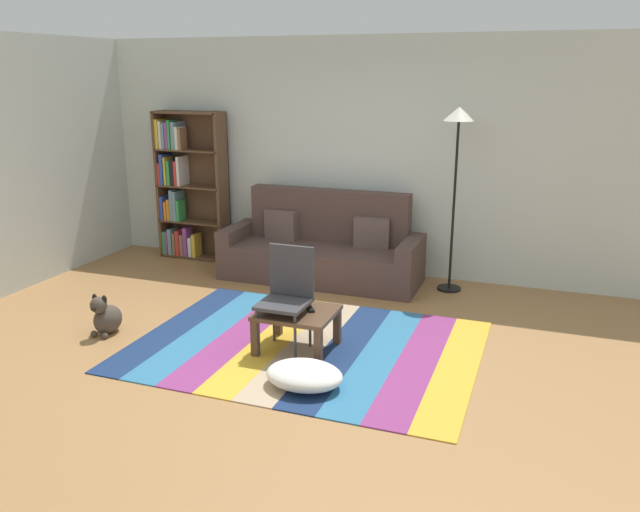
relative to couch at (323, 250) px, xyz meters
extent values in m
plane|color=#9E7042|center=(0.39, -2.02, -0.34)|extent=(14.00, 14.00, 0.00)
cube|color=silver|center=(0.39, 0.53, 1.01)|extent=(6.80, 0.10, 2.70)
cube|color=silver|center=(-3.01, -1.27, 1.01)|extent=(0.10, 5.50, 2.70)
cube|color=navy|center=(-0.78, -1.85, -0.33)|extent=(0.33, 2.19, 0.01)
cube|color=teal|center=(-0.45, -1.85, -0.33)|extent=(0.33, 2.19, 0.01)
cube|color=#843370|center=(-0.13, -1.85, -0.33)|extent=(0.33, 2.19, 0.01)
cube|color=gold|center=(0.20, -1.85, -0.33)|extent=(0.33, 2.19, 0.01)
cube|color=tan|center=(0.52, -1.85, -0.33)|extent=(0.33, 2.19, 0.01)
cube|color=navy|center=(0.85, -1.85, -0.33)|extent=(0.33, 2.19, 0.01)
cube|color=teal|center=(1.17, -1.85, -0.33)|extent=(0.33, 2.19, 0.01)
cube|color=#843370|center=(1.50, -1.85, -0.33)|extent=(0.33, 2.19, 0.01)
cube|color=gold|center=(1.82, -1.85, -0.33)|extent=(0.33, 2.19, 0.01)
cube|color=#4C3833|center=(0.00, -0.07, -0.14)|extent=(1.90, 0.80, 0.40)
cube|color=#4C3833|center=(0.00, 0.23, 0.36)|extent=(1.90, 0.20, 0.60)
cube|color=#4C3833|center=(-1.04, -0.07, -0.06)|extent=(0.18, 0.80, 0.56)
cube|color=#4C3833|center=(1.04, -0.07, -0.06)|extent=(0.18, 0.80, 0.56)
cube|color=brown|center=(-0.55, 0.11, 0.22)|extent=(0.42, 0.19, 0.36)
cube|color=brown|center=(0.55, 0.11, 0.22)|extent=(0.42, 0.19, 0.36)
cube|color=brown|center=(-2.27, 0.28, 0.58)|extent=(0.04, 0.28, 1.84)
cube|color=brown|center=(-1.41, 0.28, 0.58)|extent=(0.04, 0.28, 1.84)
cube|color=brown|center=(-1.84, 0.41, 0.58)|extent=(0.90, 0.01, 1.84)
cube|color=brown|center=(-1.84, 0.28, -0.32)|extent=(0.86, 0.28, 0.02)
cube|color=brown|center=(-1.84, 0.28, 0.13)|extent=(0.86, 0.28, 0.02)
cube|color=brown|center=(-1.84, 0.28, 0.58)|extent=(0.86, 0.28, 0.02)
cube|color=brown|center=(-1.84, 0.28, 1.04)|extent=(0.86, 0.28, 0.02)
cube|color=brown|center=(-1.84, 0.28, 1.49)|extent=(0.86, 0.28, 0.02)
cube|color=green|center=(-2.24, 0.25, -0.16)|extent=(0.04, 0.20, 0.29)
cube|color=purple|center=(-2.20, 0.26, -0.16)|extent=(0.03, 0.23, 0.30)
cube|color=#668C99|center=(-2.15, 0.25, -0.14)|extent=(0.05, 0.20, 0.33)
cube|color=#8C6647|center=(-2.09, 0.24, -0.17)|extent=(0.03, 0.19, 0.28)
cube|color=red|center=(-2.04, 0.23, -0.15)|extent=(0.05, 0.16, 0.32)
cube|color=#8C6647|center=(-1.98, 0.28, -0.17)|extent=(0.05, 0.26, 0.28)
cube|color=purple|center=(-1.92, 0.23, -0.12)|extent=(0.05, 0.16, 0.37)
cube|color=silver|center=(-1.86, 0.23, -0.19)|extent=(0.05, 0.16, 0.25)
cube|color=gold|center=(-1.80, 0.23, -0.16)|extent=(0.05, 0.17, 0.29)
cube|color=#334CB2|center=(-2.24, 0.25, 0.29)|extent=(0.04, 0.20, 0.30)
cube|color=orange|center=(-2.19, 0.26, 0.26)|extent=(0.03, 0.22, 0.24)
cube|color=orange|center=(-2.14, 0.26, 0.28)|extent=(0.04, 0.22, 0.27)
cube|color=#668C99|center=(-2.09, 0.26, 0.34)|extent=(0.04, 0.23, 0.39)
cube|color=#668C99|center=(-2.05, 0.27, 0.33)|extent=(0.04, 0.24, 0.37)
cube|color=green|center=(-2.00, 0.24, 0.28)|extent=(0.04, 0.18, 0.27)
cube|color=red|center=(-2.24, 0.26, 0.73)|extent=(0.03, 0.22, 0.27)
cube|color=#334CB2|center=(-2.20, 0.28, 0.79)|extent=(0.04, 0.26, 0.38)
cube|color=gold|center=(-2.15, 0.24, 0.77)|extent=(0.03, 0.19, 0.35)
cube|color=green|center=(-2.10, 0.24, 0.75)|extent=(0.04, 0.19, 0.31)
cube|color=black|center=(-2.05, 0.25, 0.76)|extent=(0.05, 0.21, 0.33)
cube|color=red|center=(-2.00, 0.24, 0.75)|extent=(0.03, 0.19, 0.31)
cube|color=silver|center=(-1.96, 0.27, 0.78)|extent=(0.04, 0.25, 0.36)
cube|color=gold|center=(-2.23, 0.27, 1.23)|extent=(0.04, 0.25, 0.36)
cube|color=silver|center=(-2.19, 0.28, 1.21)|extent=(0.03, 0.26, 0.34)
cube|color=#668C99|center=(-2.14, 0.25, 1.20)|extent=(0.03, 0.21, 0.31)
cube|color=purple|center=(-2.10, 0.26, 1.21)|extent=(0.04, 0.23, 0.33)
cube|color=green|center=(-2.06, 0.25, 1.22)|extent=(0.03, 0.20, 0.35)
cube|color=#668C99|center=(-2.00, 0.27, 1.21)|extent=(0.05, 0.26, 0.33)
cube|color=silver|center=(-1.95, 0.25, 1.18)|extent=(0.04, 0.20, 0.28)
cube|color=#8C6647|center=(-1.91, 0.23, 1.17)|extent=(0.04, 0.16, 0.25)
cube|color=#513826|center=(0.47, -1.94, 0.01)|extent=(0.64, 0.56, 0.04)
cube|color=#513826|center=(0.19, -2.18, -0.17)|extent=(0.06, 0.06, 0.32)
cube|color=#513826|center=(0.75, -2.18, -0.17)|extent=(0.06, 0.06, 0.32)
cube|color=#513826|center=(0.19, -1.71, -0.17)|extent=(0.06, 0.06, 0.32)
cube|color=#513826|center=(0.75, -1.71, -0.17)|extent=(0.06, 0.06, 0.32)
ellipsoid|color=white|center=(0.78, -2.55, -0.23)|extent=(0.59, 0.46, 0.18)
ellipsoid|color=#473D33|center=(-1.30, -2.18, -0.21)|extent=(0.22, 0.30, 0.26)
sphere|color=#473D33|center=(-1.30, -2.29, -0.03)|extent=(0.15, 0.15, 0.15)
ellipsoid|color=black|center=(-1.30, -2.35, -0.04)|extent=(0.06, 0.07, 0.05)
ellipsoid|color=black|center=(-1.35, -2.27, 0.02)|extent=(0.05, 0.04, 0.08)
ellipsoid|color=black|center=(-1.24, -2.27, 0.02)|extent=(0.05, 0.04, 0.08)
sphere|color=#473D33|center=(-1.36, -2.32, -0.31)|extent=(0.06, 0.06, 0.06)
sphere|color=#473D33|center=(-1.24, -2.32, -0.31)|extent=(0.06, 0.06, 0.06)
cylinder|color=black|center=(1.44, 0.11, -0.32)|extent=(0.26, 0.26, 0.02)
cylinder|color=black|center=(1.44, 0.11, 0.59)|extent=(0.03, 0.03, 1.80)
cone|color=white|center=(1.44, 0.11, 1.56)|extent=(0.32, 0.32, 0.14)
cube|color=black|center=(0.57, -1.89, 0.04)|extent=(0.12, 0.15, 0.02)
cube|color=#38383D|center=(0.39, -2.02, 0.10)|extent=(0.40, 0.40, 0.03)
cube|color=#38383D|center=(0.39, -1.84, 0.34)|extent=(0.40, 0.03, 0.44)
cylinder|color=#38383D|center=(0.22, -2.19, -0.12)|extent=(0.02, 0.02, 0.42)
cylinder|color=#38383D|center=(0.56, -2.19, -0.12)|extent=(0.02, 0.02, 0.42)
cylinder|color=#38383D|center=(0.22, -1.85, -0.12)|extent=(0.02, 0.02, 0.42)
cylinder|color=#38383D|center=(0.56, -1.85, -0.12)|extent=(0.02, 0.02, 0.42)
camera|label=1|loc=(2.40, -6.64, 1.97)|focal=35.95mm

